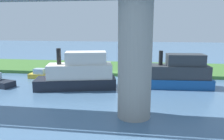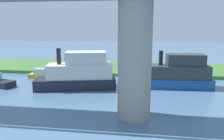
# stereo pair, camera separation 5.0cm
# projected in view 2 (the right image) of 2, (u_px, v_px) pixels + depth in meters

# --- Properties ---
(ground_plane) EXTENTS (160.00, 160.00, 0.00)m
(ground_plane) POSITION_uv_depth(u_px,v_px,m) (123.00, 77.00, 35.42)
(ground_plane) COLOR #4C7093
(grassy_bank) EXTENTS (80.00, 12.00, 0.50)m
(grassy_bank) POSITION_uv_depth(u_px,v_px,m) (126.00, 68.00, 41.20)
(grassy_bank) COLOR #427533
(grassy_bank) RESTS_ON ground
(bridge_pylon) EXTENTS (2.84, 2.84, 10.01)m
(bridge_pylon) POSITION_uv_depth(u_px,v_px,m) (135.00, 60.00, 18.96)
(bridge_pylon) COLOR #9E998E
(bridge_pylon) RESTS_ON ground
(person_on_bank) EXTENTS (0.41, 0.41, 1.39)m
(person_on_bank) POSITION_uv_depth(u_px,v_px,m) (91.00, 66.00, 38.22)
(person_on_bank) COLOR #2D334C
(person_on_bank) RESTS_ON grassy_bank
(mooring_post) EXTENTS (0.20, 0.20, 0.91)m
(mooring_post) POSITION_uv_depth(u_px,v_px,m) (94.00, 68.00, 37.39)
(mooring_post) COLOR brown
(mooring_post) RESTS_ON grassy_bank
(motorboat_white) EXTENTS (10.45, 5.53, 5.09)m
(motorboat_white) POSITION_uv_depth(u_px,v_px,m) (78.00, 73.00, 28.67)
(motorboat_white) COLOR #1E232D
(motorboat_white) RESTS_ON ground
(skiff_small) EXTENTS (9.39, 3.68, 4.71)m
(skiff_small) POSITION_uv_depth(u_px,v_px,m) (177.00, 74.00, 29.10)
(skiff_small) COLOR #195199
(skiff_small) RESTS_ON ground
(pontoon_yellow) EXTENTS (4.44, 1.70, 1.46)m
(pontoon_yellow) POSITION_uv_depth(u_px,v_px,m) (43.00, 75.00, 34.35)
(pontoon_yellow) COLOR gold
(pontoon_yellow) RESTS_ON ground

